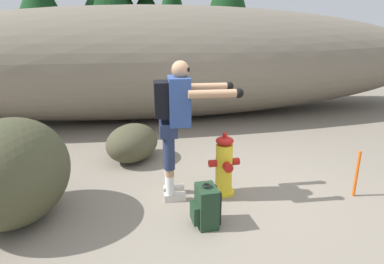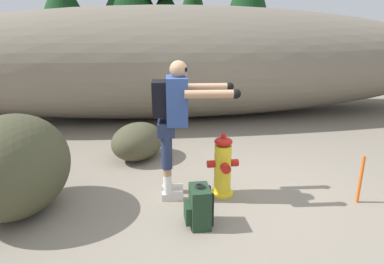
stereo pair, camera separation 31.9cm
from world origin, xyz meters
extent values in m
cube|color=gray|center=(0.00, 0.00, -0.02)|extent=(56.00, 56.00, 0.04)
ellipsoid|color=#756B5B|center=(0.00, 4.14, 1.24)|extent=(14.05, 3.20, 2.48)
cylinder|color=yellow|center=(0.07, 0.12, 0.02)|extent=(0.28, 0.28, 0.04)
cylinder|color=yellow|center=(0.07, 0.12, 0.35)|extent=(0.21, 0.21, 0.62)
ellipsoid|color=red|center=(0.07, 0.12, 0.71)|extent=(0.22, 0.22, 0.10)
cylinder|color=red|center=(0.07, 0.12, 0.78)|extent=(0.06, 0.06, 0.05)
cylinder|color=red|center=(-0.08, 0.12, 0.42)|extent=(0.09, 0.09, 0.09)
cylinder|color=red|center=(0.22, 0.12, 0.42)|extent=(0.09, 0.09, 0.09)
cylinder|color=red|center=(0.07, -0.03, 0.42)|extent=(0.11, 0.09, 0.11)
cube|color=beige|center=(-0.55, 0.27, 0.04)|extent=(0.27, 0.12, 0.09)
cylinder|color=white|center=(-0.61, 0.28, 0.21)|extent=(0.10, 0.10, 0.24)
cylinder|color=tan|center=(-0.61, 0.28, 0.38)|extent=(0.10, 0.10, 0.09)
cylinder|color=#232D4C|center=(-0.61, 0.28, 0.63)|extent=(0.13, 0.13, 0.42)
cube|color=beige|center=(-0.56, 0.07, 0.04)|extent=(0.27, 0.12, 0.09)
cylinder|color=white|center=(-0.62, 0.08, 0.21)|extent=(0.10, 0.10, 0.24)
cylinder|color=tan|center=(-0.62, 0.08, 0.38)|extent=(0.10, 0.10, 0.09)
cylinder|color=#232D4C|center=(-0.62, 0.08, 0.63)|extent=(0.13, 0.13, 0.42)
cube|color=#232D4C|center=(-0.61, 0.18, 0.89)|extent=(0.23, 0.34, 0.16)
cube|color=#2D4784|center=(-0.48, 0.17, 1.22)|extent=(0.27, 0.38, 0.55)
cube|color=black|center=(-0.68, 0.18, 1.25)|extent=(0.18, 0.29, 0.40)
sphere|color=tan|center=(-0.46, 0.17, 1.57)|extent=(0.20, 0.20, 0.20)
cube|color=black|center=(-0.38, 0.16, 1.58)|extent=(0.03, 0.15, 0.04)
cylinder|color=tan|center=(-0.10, 0.36, 1.33)|extent=(0.59, 0.14, 0.09)
sphere|color=black|center=(0.17, 0.33, 1.33)|extent=(0.11, 0.11, 0.11)
cylinder|color=tan|center=(-0.13, -0.08, 1.33)|extent=(0.59, 0.14, 0.09)
sphere|color=black|center=(0.14, -0.10, 1.33)|extent=(0.11, 0.11, 0.11)
cube|color=#1E3823|center=(-0.32, -0.51, 0.22)|extent=(0.20, 0.30, 0.44)
cube|color=#1E3823|center=(-0.45, -0.51, 0.15)|extent=(0.06, 0.21, 0.20)
torus|color=black|center=(-0.32, -0.51, 0.46)|extent=(0.10, 0.10, 0.02)
cube|color=black|center=(-0.21, -0.59, 0.22)|extent=(0.03, 0.05, 0.37)
cube|color=black|center=(-0.21, -0.42, 0.22)|extent=(0.03, 0.05, 0.37)
ellipsoid|color=#44452E|center=(-2.30, 0.03, 0.57)|extent=(1.46, 1.62, 1.14)
ellipsoid|color=#46442F|center=(-0.99, 1.49, 0.29)|extent=(1.15, 1.20, 0.58)
cylinder|color=#47331E|center=(-3.54, 9.20, 0.86)|extent=(0.25, 0.25, 1.71)
cone|color=#143D19|center=(-3.54, 9.20, 2.81)|extent=(2.04, 2.04, 2.19)
cylinder|color=#47331E|center=(-1.24, 9.26, 0.89)|extent=(0.32, 0.32, 1.78)
cylinder|color=#47331E|center=(0.01, 9.19, 0.52)|extent=(0.32, 0.32, 1.04)
cone|color=#143D19|center=(0.01, 9.19, 2.20)|extent=(2.63, 2.63, 2.31)
cylinder|color=#47331E|center=(1.41, 12.00, 0.52)|extent=(0.24, 0.24, 1.04)
cone|color=#143D19|center=(1.41, 12.00, 2.79)|extent=(1.97, 1.97, 3.49)
cylinder|color=#47331E|center=(3.13, 9.43, 0.76)|extent=(0.26, 0.26, 1.52)
cylinder|color=#E55914|center=(1.64, -0.30, 0.30)|extent=(0.04, 0.04, 0.60)
camera|label=1|loc=(-1.15, -3.52, 2.04)|focal=31.22mm
camera|label=2|loc=(-0.84, -3.58, 2.04)|focal=31.22mm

